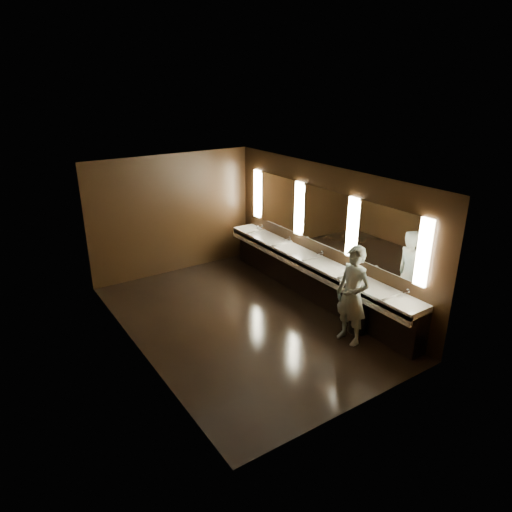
{
  "coord_description": "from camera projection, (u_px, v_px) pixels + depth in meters",
  "views": [
    {
      "loc": [
        -4.06,
        -6.59,
        4.37
      ],
      "look_at": [
        0.33,
        0.0,
        1.27
      ],
      "focal_mm": 32.0,
      "sensor_mm": 36.0,
      "label": 1
    }
  ],
  "objects": [
    {
      "name": "wall_right",
      "position": [
        324.0,
        234.0,
        9.32
      ],
      "size": [
        0.02,
        6.0,
        2.8
      ],
      "primitive_type": "cube",
      "color": "black",
      "rests_on": "floor"
    },
    {
      "name": "person",
      "position": [
        353.0,
        296.0,
        7.82
      ],
      "size": [
        0.48,
        0.68,
        1.78
      ],
      "primitive_type": "imported",
      "rotation": [
        0.0,
        0.0,
        -1.48
      ],
      "color": "#7FB2BE",
      "rests_on": "floor"
    },
    {
      "name": "ceiling",
      "position": [
        240.0,
        176.0,
        7.78
      ],
      "size": [
        4.0,
        6.0,
        0.02
      ],
      "primitive_type": "cube",
      "color": "#2D2D2B",
      "rests_on": "wall_back"
    },
    {
      "name": "wall_front",
      "position": [
        362.0,
        321.0,
        5.97
      ],
      "size": [
        4.0,
        0.02,
        2.8
      ],
      "primitive_type": "cube",
      "color": "black",
      "rests_on": "floor"
    },
    {
      "name": "mirror_band",
      "position": [
        324.0,
        217.0,
        9.19
      ],
      "size": [
        0.06,
        5.03,
        1.15
      ],
      "color": "#FAF1CA",
      "rests_on": "wall_right"
    },
    {
      "name": "sink_counter",
      "position": [
        314.0,
        276.0,
        9.55
      ],
      "size": [
        0.55,
        5.4,
        1.01
      ],
      "color": "black",
      "rests_on": "floor"
    },
    {
      "name": "trash_bin",
      "position": [
        359.0,
        317.0,
        8.33
      ],
      "size": [
        0.48,
        0.48,
        0.57
      ],
      "primitive_type": "cylinder",
      "rotation": [
        0.0,
        0.0,
        -0.42
      ],
      "color": "black",
      "rests_on": "floor"
    },
    {
      "name": "wall_left",
      "position": [
        135.0,
        278.0,
        7.26
      ],
      "size": [
        0.02,
        6.0,
        2.8
      ],
      "primitive_type": "cube",
      "color": "black",
      "rests_on": "floor"
    },
    {
      "name": "wall_back",
      "position": [
        173.0,
        215.0,
        10.62
      ],
      "size": [
        4.0,
        0.02,
        2.8
      ],
      "primitive_type": "cube",
      "color": "black",
      "rests_on": "floor"
    },
    {
      "name": "floor",
      "position": [
        242.0,
        321.0,
        8.8
      ],
      "size": [
        6.0,
        6.0,
        0.0
      ],
      "primitive_type": "plane",
      "color": "black",
      "rests_on": "ground"
    }
  ]
}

